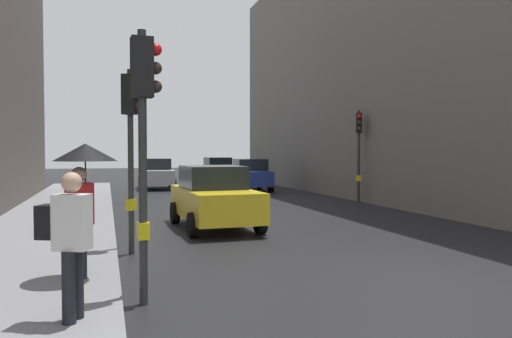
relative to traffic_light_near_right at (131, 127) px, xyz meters
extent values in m
plane|color=black|center=(4.82, -3.23, -2.68)|extent=(120.00, 120.00, 0.00)
cube|color=gray|center=(-2.01, 2.77, -2.60)|extent=(3.37, 40.00, 0.16)
cube|color=slate|center=(15.95, 9.63, 3.78)|extent=(12.00, 32.39, 12.92)
cylinder|color=#2D2D2D|center=(-0.02, 0.01, -0.74)|extent=(0.12, 0.12, 3.89)
cube|color=black|center=(-0.02, 0.01, 0.69)|extent=(0.38, 0.37, 0.84)
cube|color=yellow|center=(-0.02, 0.01, -1.63)|extent=(0.24, 0.26, 0.24)
sphere|color=red|center=(0.14, -0.09, 0.95)|extent=(0.18, 0.18, 0.18)
sphere|color=#2D231E|center=(0.14, -0.09, 0.69)|extent=(0.18, 0.18, 0.18)
sphere|color=#2D231E|center=(0.14, -0.09, 0.43)|extent=(0.18, 0.18, 0.18)
cylinder|color=#2D2D2D|center=(-0.02, -3.62, -0.75)|extent=(0.12, 0.12, 3.87)
cube|color=black|center=(-0.02, -3.62, 0.67)|extent=(0.32, 0.26, 0.84)
cube|color=yellow|center=(-0.02, -3.62, -1.63)|extent=(0.18, 0.21, 0.24)
sphere|color=red|center=(0.17, -3.61, 0.93)|extent=(0.18, 0.18, 0.18)
sphere|color=#2D231E|center=(0.17, -3.61, 0.67)|extent=(0.18, 0.18, 0.18)
sphere|color=#2D231E|center=(0.17, -3.61, 0.41)|extent=(0.18, 0.18, 0.18)
cylinder|color=#2D2D2D|center=(9.65, 8.09, -0.73)|extent=(0.12, 0.12, 3.89)
cube|color=black|center=(9.65, 8.09, 0.69)|extent=(0.34, 0.37, 0.84)
cube|color=yellow|center=(9.65, 8.09, -1.63)|extent=(0.25, 0.23, 0.24)
sphere|color=red|center=(9.58, 7.92, 0.95)|extent=(0.18, 0.18, 0.18)
sphere|color=#2D231E|center=(9.58, 7.92, 0.69)|extent=(0.18, 0.18, 0.18)
sphere|color=#2D231E|center=(9.58, 7.92, 0.43)|extent=(0.18, 0.18, 0.18)
cube|color=#BCBCC1|center=(2.27, 18.72, -1.96)|extent=(1.97, 4.27, 0.80)
cube|color=black|center=(2.28, 18.97, -1.24)|extent=(1.68, 2.06, 0.64)
cylinder|color=black|center=(3.11, 17.34, -2.36)|extent=(0.25, 0.65, 0.64)
cylinder|color=black|center=(1.31, 17.41, -2.36)|extent=(0.25, 0.65, 0.64)
cylinder|color=black|center=(3.22, 20.03, -2.36)|extent=(0.25, 0.65, 0.64)
cylinder|color=black|center=(1.43, 20.11, -2.36)|extent=(0.25, 0.65, 0.64)
cube|color=yellow|center=(2.41, 3.05, -1.96)|extent=(1.95, 4.26, 0.80)
cube|color=black|center=(2.40, 3.30, -1.24)|extent=(1.67, 2.06, 0.64)
cylinder|color=black|center=(3.36, 1.73, -2.36)|extent=(0.24, 0.65, 0.64)
cylinder|color=black|center=(1.56, 1.67, -2.36)|extent=(0.24, 0.65, 0.64)
cylinder|color=black|center=(3.26, 4.43, -2.36)|extent=(0.24, 0.65, 0.64)
cylinder|color=black|center=(1.46, 4.36, -2.36)|extent=(0.24, 0.65, 0.64)
cube|color=#2D6038|center=(6.95, 23.80, -1.96)|extent=(1.88, 4.23, 0.80)
cube|color=black|center=(6.95, 23.55, -1.24)|extent=(1.64, 2.03, 0.64)
cylinder|color=black|center=(6.02, 25.13, -2.36)|extent=(0.23, 0.64, 0.64)
cylinder|color=black|center=(7.82, 25.16, -2.36)|extent=(0.23, 0.64, 0.64)
cylinder|color=black|center=(6.07, 22.43, -2.36)|extent=(0.23, 0.64, 0.64)
cylinder|color=black|center=(7.87, 22.46, -2.36)|extent=(0.23, 0.64, 0.64)
cube|color=navy|center=(7.10, 15.99, -1.96)|extent=(2.07, 4.31, 0.80)
cube|color=black|center=(7.09, 15.74, -1.24)|extent=(1.73, 2.10, 0.64)
cylinder|color=black|center=(6.29, 17.39, -2.36)|extent=(0.26, 0.65, 0.64)
cylinder|color=black|center=(8.09, 17.27, -2.36)|extent=(0.26, 0.65, 0.64)
cylinder|color=black|center=(6.12, 14.70, -2.36)|extent=(0.26, 0.65, 0.64)
cylinder|color=black|center=(7.91, 14.58, -2.36)|extent=(0.26, 0.65, 0.64)
cylinder|color=black|center=(-0.96, -2.31, -2.09)|extent=(0.16, 0.16, 0.85)
cylinder|color=black|center=(-0.90, -2.50, -2.09)|extent=(0.16, 0.16, 0.85)
cube|color=red|center=(-0.93, -2.41, -1.34)|extent=(0.46, 0.36, 0.66)
sphere|color=tan|center=(-0.93, -2.41, -0.87)|extent=(0.24, 0.24, 0.24)
cylinder|color=black|center=(-0.83, -2.38, -1.09)|extent=(0.02, 0.02, 0.90)
cone|color=black|center=(-0.83, -2.38, -0.52)|extent=(1.00, 1.00, 0.28)
cylinder|color=black|center=(-0.87, -4.48, -2.09)|extent=(0.16, 0.16, 0.85)
cylinder|color=black|center=(-0.94, -4.66, -2.09)|extent=(0.16, 0.16, 0.85)
cube|color=silver|center=(-0.90, -4.57, -1.34)|extent=(0.47, 0.39, 0.66)
sphere|color=tan|center=(-0.90, -4.57, -0.87)|extent=(0.24, 0.24, 0.24)
cube|color=black|center=(-1.18, -4.46, -1.34)|extent=(0.29, 0.34, 0.40)
camera|label=1|loc=(-0.51, -10.83, -0.51)|focal=35.16mm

